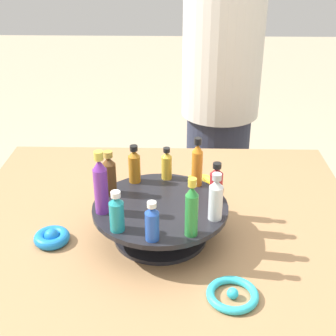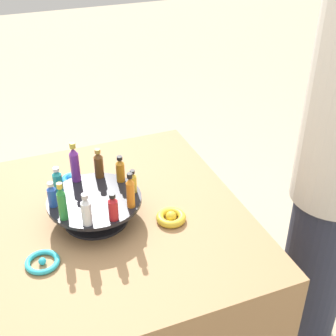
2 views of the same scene
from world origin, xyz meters
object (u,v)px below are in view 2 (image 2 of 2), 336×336
at_px(display_stand, 95,207).
at_px(bottle_teal, 57,180).
at_px(bottle_red, 113,208).
at_px(bottle_gold, 133,182).
at_px(bottle_purple, 75,164).
at_px(bottle_blue, 52,195).
at_px(ribbon_bow_blue, 72,179).
at_px(bottle_brown, 99,164).
at_px(bottle_clear, 86,211).
at_px(bottle_green, 62,203).
at_px(bottle_amber, 120,170).
at_px(ribbon_bow_gold, 171,217).
at_px(bottle_orange, 130,192).
at_px(ribbon_bow_teal, 42,262).

bearing_deg(display_stand, bottle_teal, -40.76).
distance_m(bottle_red, bottle_gold, 0.16).
distance_m(bottle_red, bottle_purple, 0.27).
distance_m(bottle_blue, ribbon_bow_blue, 0.29).
height_order(bottle_brown, bottle_teal, bottle_brown).
distance_m(bottle_clear, bottle_green, 0.08).
height_order(bottle_amber, bottle_brown, bottle_brown).
relative_size(bottle_teal, bottle_green, 0.70).
height_order(bottle_clear, bottle_gold, bottle_clear).
distance_m(bottle_blue, ribbon_bow_gold, 0.40).
bearing_deg(bottle_blue, bottle_orange, 157.24).
bearing_deg(bottle_gold, bottle_teal, -22.76).
distance_m(display_stand, bottle_green, 0.16).
bearing_deg(bottle_blue, display_stand, 175.24).
bearing_deg(bottle_amber, bottle_teal, -4.76).
distance_m(display_stand, bottle_gold, 0.15).
bearing_deg(bottle_purple, ribbon_bow_teal, 58.07).
height_order(display_stand, bottle_red, bottle_red).
xyz_separation_m(bottle_clear, bottle_red, (-0.08, 0.01, -0.01)).
xyz_separation_m(display_stand, ribbon_bow_blue, (0.03, -0.25, -0.04)).
xyz_separation_m(bottle_teal, ribbon_bow_blue, (-0.07, -0.17, -0.12)).
relative_size(bottle_clear, bottle_brown, 0.99).
height_order(bottle_amber, bottle_purple, bottle_purple).
bearing_deg(bottle_clear, bottle_blue, -58.76).
height_order(bottle_blue, ribbon_bow_blue, bottle_blue).
relative_size(display_stand, bottle_clear, 2.84).
bearing_deg(bottle_clear, ribbon_bow_blue, -93.45).
relative_size(bottle_orange, bottle_green, 0.96).
relative_size(bottle_red, bottle_purple, 0.64).
distance_m(bottle_brown, bottle_purple, 0.08).
relative_size(bottle_amber, bottle_brown, 0.88).
xyz_separation_m(bottle_brown, bottle_green, (0.17, 0.19, 0.01)).
xyz_separation_m(display_stand, bottle_brown, (-0.05, -0.12, 0.09)).
distance_m(bottle_gold, bottle_amber, 0.08).
xyz_separation_m(bottle_teal, bottle_blue, (0.03, 0.08, -0.00)).
distance_m(display_stand, bottle_purple, 0.17).
bearing_deg(bottle_gold, bottle_brown, -58.76).
height_order(bottle_teal, ribbon_bow_blue, bottle_teal).
relative_size(display_stand, bottle_amber, 3.20).
xyz_separation_m(bottle_brown, ribbon_bow_teal, (0.26, 0.28, -0.13)).
relative_size(bottle_red, ribbon_bow_blue, 1.14).
height_order(bottle_orange, bottle_gold, bottle_orange).
distance_m(bottle_green, ribbon_bow_gold, 0.38).
distance_m(bottle_teal, ribbon_bow_blue, 0.22).
xyz_separation_m(bottle_red, bottle_brown, (-0.02, -0.25, 0.01)).
height_order(bottle_red, bottle_teal, bottle_red).
xyz_separation_m(bottle_clear, bottle_amber, (-0.17, -0.19, -0.01)).
distance_m(bottle_brown, ribbon_bow_teal, 0.40).
distance_m(ribbon_bow_teal, ribbon_bow_blue, 0.44).
relative_size(bottle_orange, ribbon_bow_gold, 1.24).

